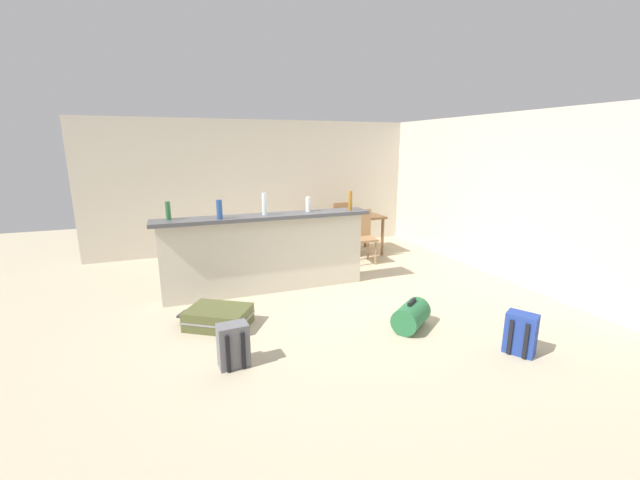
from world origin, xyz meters
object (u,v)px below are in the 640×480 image
at_px(bottle_amber, 350,201).
at_px(backpack_blue, 521,334).
at_px(dining_chair_near_partition, 362,233).
at_px(bottle_white, 308,204).
at_px(dining_chair_far_side, 341,222).
at_px(bottle_green, 168,211).
at_px(dining_table, 351,220).
at_px(suitcase_flat_olive, 218,317).
at_px(bottle_clear, 264,204).
at_px(duffel_bag_green, 411,316).
at_px(bottle_blue, 219,209).
at_px(backpack_grey, 233,346).

xyz_separation_m(bottle_amber, backpack_blue, (0.72, -2.50, -1.04)).
xyz_separation_m(bottle_amber, dining_chair_near_partition, (0.67, 0.92, -0.73)).
xyz_separation_m(bottle_white, bottle_amber, (0.60, -0.11, 0.04)).
bearing_deg(dining_chair_far_side, bottle_green, -149.77).
bearing_deg(dining_chair_far_side, dining_table, -90.14).
relative_size(dining_table, suitcase_flat_olive, 1.25).
distance_m(bottle_clear, bottle_white, 0.65).
height_order(bottle_clear, dining_table, bottle_clear).
height_order(bottle_green, duffel_bag_green, bottle_green).
xyz_separation_m(dining_chair_far_side, backpack_blue, (-0.01, -4.51, -0.31)).
relative_size(bottle_blue, dining_chair_near_partition, 0.27).
xyz_separation_m(dining_chair_near_partition, duffel_bag_green, (-0.67, -2.58, -0.36)).
bearing_deg(backpack_grey, bottle_amber, 40.93).
relative_size(bottle_white, suitcase_flat_olive, 0.24).
relative_size(bottle_white, backpack_blue, 0.50).
bearing_deg(backpack_blue, suitcase_flat_olive, 148.71).
distance_m(bottle_green, backpack_grey, 2.18).
distance_m(bottle_blue, bottle_clear, 0.61).
xyz_separation_m(suitcase_flat_olive, duffel_bag_green, (2.03, -0.83, 0.04)).
bearing_deg(bottle_green, dining_table, 23.08).
relative_size(bottle_amber, suitcase_flat_olive, 0.32).
bearing_deg(suitcase_flat_olive, bottle_blue, 77.81).
relative_size(bottle_blue, bottle_white, 1.18).
distance_m(bottle_blue, bottle_amber, 1.86).
distance_m(bottle_green, suitcase_flat_olive, 1.54).
relative_size(bottle_blue, backpack_grey, 0.59).
bearing_deg(duffel_bag_green, dining_table, 77.03).
bearing_deg(bottle_clear, bottle_green, 175.91).
bearing_deg(bottle_amber, duffel_bag_green, -89.81).
bearing_deg(bottle_clear, bottle_amber, -2.43).
bearing_deg(backpack_grey, bottle_green, 104.45).
relative_size(bottle_blue, backpack_blue, 0.59).
xyz_separation_m(bottle_blue, suitcase_flat_olive, (-0.17, -0.79, -1.12)).
height_order(bottle_blue, backpack_blue, bottle_blue).
bearing_deg(bottle_amber, dining_table, 64.02).
distance_m(duffel_bag_green, backpack_blue, 1.11).
distance_m(backpack_grey, backpack_blue, 2.82).
relative_size(bottle_green, dining_chair_far_side, 0.25).
relative_size(bottle_green, backpack_grey, 0.56).
xyz_separation_m(bottle_amber, suitcase_flat_olive, (-2.03, -0.83, -1.14)).
distance_m(bottle_white, suitcase_flat_olive, 2.03).
distance_m(suitcase_flat_olive, duffel_bag_green, 2.19).
xyz_separation_m(bottle_white, suitcase_flat_olive, (-1.42, -0.94, -1.10)).
bearing_deg(bottle_green, bottle_blue, -16.17).
xyz_separation_m(dining_chair_far_side, backpack_grey, (-2.72, -3.73, -0.31)).
height_order(dining_chair_far_side, suitcase_flat_olive, dining_chair_far_side).
height_order(bottle_amber, dining_chair_near_partition, bottle_amber).
distance_m(bottle_amber, duffel_bag_green, 1.98).
xyz_separation_m(bottle_clear, dining_table, (1.98, 1.45, -0.61)).
xyz_separation_m(dining_chair_near_partition, backpack_blue, (0.05, -3.42, -0.31)).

